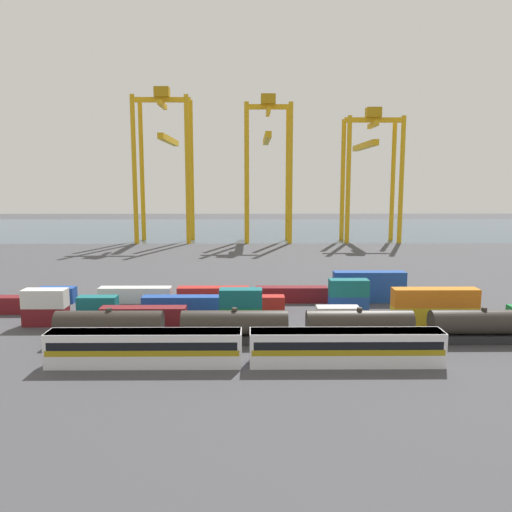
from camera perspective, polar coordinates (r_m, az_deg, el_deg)
name	(u,v)px	position (r m, az deg, el deg)	size (l,w,h in m)	color
ground_plane	(245,271)	(116.63, -1.19, -1.66)	(420.00, 420.00, 0.00)	#424247
harbour_water	(248,228)	(222.48, -0.88, 3.10)	(400.00, 110.00, 0.01)	#384C60
passenger_train	(246,346)	(57.23, -1.17, -10.07)	(43.75, 3.14, 3.90)	silver
freight_tank_row	(359,326)	(66.13, 11.48, -7.68)	(76.28, 3.06, 4.52)	#232326
shipping_container_0	(46,316)	(78.59, -22.45, -6.24)	(6.04, 2.44, 2.60)	maroon
shipping_container_1	(45,298)	(78.00, -22.55, -4.39)	(6.04, 2.44, 2.60)	silver
shipping_container_2	(144,316)	(74.56, -12.47, -6.56)	(12.10, 2.44, 2.60)	maroon
shipping_container_3	(241,316)	(72.98, -1.71, -6.69)	(6.04, 2.44, 2.60)	#197538
shipping_container_4	(241,298)	(72.35, -1.72, -4.70)	(6.04, 2.44, 2.60)	#146066
shipping_container_5	(338,315)	(74.00, 9.13, -6.58)	(6.04, 2.44, 2.60)	silver
shipping_container_6	(434,315)	(77.51, 19.33, -6.27)	(12.10, 2.44, 2.60)	gold
shipping_container_7	(435,297)	(76.92, 19.42, -4.39)	(12.10, 2.44, 2.60)	orange
shipping_container_9	(14,305)	(87.77, -25.49, -4.94)	(6.04, 2.44, 2.60)	maroon
shipping_container_10	(98,304)	(83.14, -17.30, -5.20)	(6.04, 2.44, 2.60)	#146066
shipping_container_11	(182,304)	(80.37, -8.34, -5.37)	(12.10, 2.44, 2.60)	#1C4299
shipping_container_12	(265,304)	(79.66, 1.01, -5.41)	(6.04, 2.44, 2.60)	#AD211C
shipping_container_13	(348,304)	(81.05, 10.29, -5.30)	(6.04, 2.44, 2.60)	#1C4299
shipping_container_14	(349,288)	(80.49, 10.34, -3.50)	(6.04, 2.44, 2.60)	#146066
shipping_container_15	(57,295)	(92.35, -21.37, -4.07)	(6.04, 2.44, 2.60)	#1C4299
shipping_container_16	(135,295)	(88.53, -13.35, -4.24)	(12.10, 2.44, 2.60)	silver
shipping_container_17	(213,295)	(86.57, -4.79, -4.32)	(12.10, 2.44, 2.60)	#AD211C
shipping_container_18	(291,294)	(86.59, 3.97, -4.31)	(12.10, 2.44, 2.60)	maroon
shipping_container_19	(369,294)	(88.60, 12.52, -4.20)	(12.10, 2.44, 2.60)	#1C4299
shipping_container_20	(369,279)	(88.08, 12.58, -2.55)	(12.10, 2.44, 2.60)	#1C4299
gantry_crane_west	(165,152)	(177.84, -10.19, 11.44)	(18.73, 36.21, 50.82)	gold
gantry_crane_central	(268,154)	(175.68, 1.32, 11.31)	(15.77, 36.83, 48.62)	gold
gantry_crane_east	(370,161)	(179.91, 12.66, 10.36)	(19.02, 34.39, 44.44)	gold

